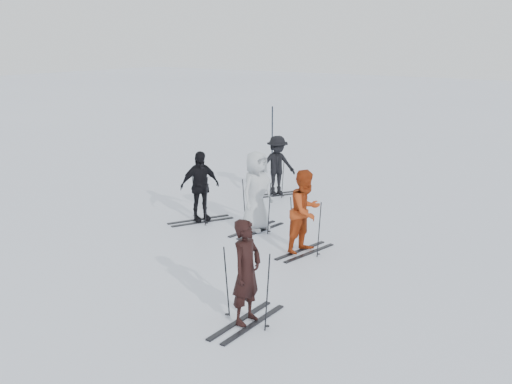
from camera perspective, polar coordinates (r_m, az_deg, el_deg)
ground at (r=15.41m, az=-2.14°, el=-4.34°), size 120.00×120.00×0.00m
skier_near_dark at (r=10.86m, az=-0.85°, el=-7.24°), size 0.45×0.67×1.82m
skier_red at (r=14.36m, az=4.42°, el=-1.81°), size 0.83×1.01×1.88m
skier_grey at (r=15.92m, az=0.05°, el=0.01°), size 0.71×1.02×2.00m
skier_uphill_left at (r=16.80m, az=-5.01°, el=0.43°), size 0.89×1.17×1.85m
skier_uphill_far at (r=19.53m, az=1.90°, el=2.31°), size 1.17×1.34×1.80m
skis_near_dark at (r=10.94m, az=-0.84°, el=-8.34°), size 1.89×1.04×1.36m
skis_red at (r=14.45m, az=4.40°, el=-2.96°), size 1.87×1.16×1.28m
skis_grey at (r=16.01m, az=0.05°, el=-1.16°), size 1.89×1.10×1.33m
skis_uphill_left at (r=16.86m, az=-5.00°, el=-0.45°), size 2.04×1.66×1.32m
skis_uphill_far at (r=19.59m, az=1.89°, el=1.57°), size 1.99×1.70×1.28m
piste_marker at (r=24.14m, az=1.45°, el=5.03°), size 0.06×0.06×2.20m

